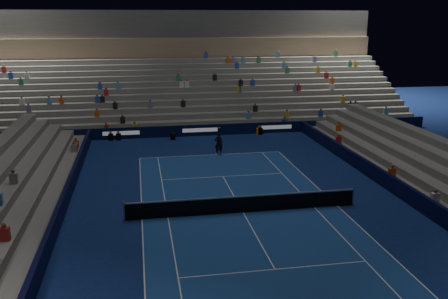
% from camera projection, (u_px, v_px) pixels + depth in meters
% --- Properties ---
extents(ground, '(90.00, 90.00, 0.00)m').
position_uv_depth(ground, '(243.00, 213.00, 26.82)').
color(ground, navy).
rests_on(ground, ground).
extents(court_surface, '(10.97, 23.77, 0.01)m').
position_uv_depth(court_surface, '(243.00, 212.00, 26.81)').
color(court_surface, navy).
rests_on(court_surface, ground).
extents(sponsor_barrier_far, '(44.00, 0.25, 1.00)m').
position_uv_depth(sponsor_barrier_far, '(200.00, 130.00, 44.27)').
color(sponsor_barrier_far, black).
rests_on(sponsor_barrier_far, ground).
extents(sponsor_barrier_east, '(0.25, 37.00, 1.00)m').
position_uv_depth(sponsor_barrier_east, '(407.00, 193.00, 28.32)').
color(sponsor_barrier_east, black).
rests_on(sponsor_barrier_east, ground).
extents(sponsor_barrier_west, '(0.25, 37.00, 1.00)m').
position_uv_depth(sponsor_barrier_west, '(58.00, 216.00, 25.05)').
color(sponsor_barrier_west, black).
rests_on(sponsor_barrier_west, ground).
extents(grandstand_main, '(44.00, 15.20, 11.20)m').
position_uv_depth(grandstand_main, '(188.00, 85.00, 52.46)').
color(grandstand_main, slate).
rests_on(grandstand_main, ground).
extents(tennis_net, '(12.90, 0.10, 1.10)m').
position_uv_depth(tennis_net, '(243.00, 204.00, 26.68)').
color(tennis_net, '#B2B2B7').
rests_on(tennis_net, ground).
extents(tennis_player, '(0.75, 0.60, 1.79)m').
position_uv_depth(tennis_player, '(219.00, 144.00, 37.96)').
color(tennis_player, black).
rests_on(tennis_player, ground).
extents(broadcast_camera, '(0.47, 0.89, 0.57)m').
position_uv_depth(broadcast_camera, '(173.00, 136.00, 42.94)').
color(broadcast_camera, black).
rests_on(broadcast_camera, ground).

